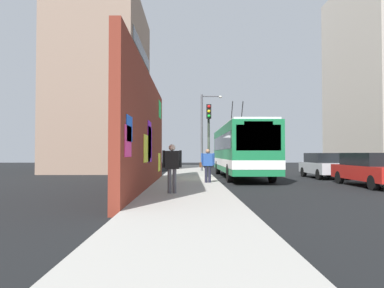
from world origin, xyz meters
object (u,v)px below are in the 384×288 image
pedestrian_at_curb (208,163)px  pedestrian_near_wall (172,164)px  traffic_light (209,128)px  parked_car_red (370,169)px  street_lamp (204,127)px  city_bus (240,149)px  parked_car_silver (324,165)px

pedestrian_at_curb → pedestrian_near_wall: 4.75m
traffic_light → parked_car_red: bearing=-119.4°
pedestrian_at_curb → pedestrian_near_wall: pedestrian_near_wall is taller
parked_car_red → street_lamp: size_ratio=0.79×
pedestrian_at_curb → street_lamp: bearing=-1.8°
parked_car_red → street_lamp: (12.07, 7.25, 2.92)m
parked_car_red → traffic_light: traffic_light is taller
pedestrian_near_wall → parked_car_red: bearing=-66.5°
parked_car_red → pedestrian_near_wall: pedestrian_near_wall is taller
city_bus → parked_car_red: size_ratio=2.36×
traffic_light → pedestrian_at_curb: bearing=175.7°
parked_car_red → pedestrian_at_curb: bearing=85.9°
pedestrian_at_curb → pedestrian_near_wall: bearing=161.5°
parked_car_red → traffic_light: (4.14, 7.35, 2.21)m
city_bus → pedestrian_near_wall: (-10.02, 3.92, -0.67)m
city_bus → pedestrian_at_curb: (-5.51, 2.42, -0.75)m
city_bus → street_lamp: 6.63m
pedestrian_near_wall → street_lamp: size_ratio=0.28×
parked_car_silver → traffic_light: size_ratio=0.97×
city_bus → street_lamp: size_ratio=1.86×
city_bus → pedestrian_near_wall: bearing=158.6°
pedestrian_at_curb → street_lamp: size_ratio=0.26×
parked_car_red → pedestrian_near_wall: 9.95m
city_bus → parked_car_red: city_bus is taller
city_bus → parked_car_silver: city_bus is taller
traffic_light → pedestrian_near_wall: bearing=167.6°
street_lamp → traffic_light: bearing=179.3°
parked_car_silver → traffic_light: traffic_light is taller
pedestrian_at_curb → parked_car_silver: bearing=-56.8°
pedestrian_at_curb → traffic_light: size_ratio=0.38×
city_bus → traffic_light: size_ratio=2.70×
pedestrian_at_curb → traffic_light: traffic_light is taller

